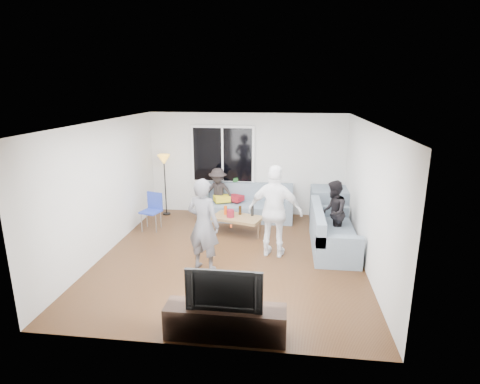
# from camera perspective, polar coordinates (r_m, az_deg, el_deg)

# --- Properties ---
(floor) EXTENTS (5.00, 5.50, 0.04)m
(floor) POSITION_cam_1_polar(r_m,az_deg,el_deg) (7.68, -1.31, -9.61)
(floor) COLOR #56351C
(floor) RESTS_ON ground
(ceiling) EXTENTS (5.00, 5.50, 0.04)m
(ceiling) POSITION_cam_1_polar(r_m,az_deg,el_deg) (6.99, -1.44, 10.41)
(ceiling) COLOR white
(ceiling) RESTS_ON ground
(wall_back) EXTENTS (5.00, 0.04, 2.60)m
(wall_back) POSITION_cam_1_polar(r_m,az_deg,el_deg) (9.90, 0.96, 4.15)
(wall_back) COLOR silver
(wall_back) RESTS_ON ground
(wall_front) EXTENTS (5.00, 0.04, 2.60)m
(wall_front) POSITION_cam_1_polar(r_m,az_deg,el_deg) (4.66, -6.38, -9.07)
(wall_front) COLOR silver
(wall_front) RESTS_ON ground
(wall_left) EXTENTS (0.04, 5.50, 2.60)m
(wall_left) POSITION_cam_1_polar(r_m,az_deg,el_deg) (7.98, -19.57, 0.52)
(wall_left) COLOR silver
(wall_left) RESTS_ON ground
(wall_right) EXTENTS (0.04, 5.50, 2.60)m
(wall_right) POSITION_cam_1_polar(r_m,az_deg,el_deg) (7.31, 18.58, -0.71)
(wall_right) COLOR silver
(wall_right) RESTS_ON ground
(window_frame) EXTENTS (1.62, 0.06, 1.47)m
(window_frame) POSITION_cam_1_polar(r_m,az_deg,el_deg) (9.86, -2.57, 5.56)
(window_frame) COLOR white
(window_frame) RESTS_ON wall_back
(window_glass) EXTENTS (1.50, 0.02, 1.35)m
(window_glass) POSITION_cam_1_polar(r_m,az_deg,el_deg) (9.82, -2.60, 5.52)
(window_glass) COLOR black
(window_glass) RESTS_ON window_frame
(window_mullion) EXTENTS (0.05, 0.03, 1.35)m
(window_mullion) POSITION_cam_1_polar(r_m,az_deg,el_deg) (9.81, -2.61, 5.51)
(window_mullion) COLOR white
(window_mullion) RESTS_ON window_frame
(radiator) EXTENTS (1.30, 0.12, 0.62)m
(radiator) POSITION_cam_1_polar(r_m,az_deg,el_deg) (10.11, -2.52, -1.42)
(radiator) COLOR silver
(radiator) RESTS_ON floor
(potted_plant) EXTENTS (0.20, 0.16, 0.36)m
(potted_plant) POSITION_cam_1_polar(r_m,az_deg,el_deg) (9.90, -0.81, 1.19)
(potted_plant) COLOR #265F27
(potted_plant) RESTS_ON radiator
(vase) EXTENTS (0.20, 0.20, 0.19)m
(vase) POSITION_cam_1_polar(r_m,az_deg,el_deg) (10.01, -3.75, 0.79)
(vase) COLOR white
(vase) RESTS_ON radiator
(sofa_back_section) EXTENTS (2.30, 0.85, 0.85)m
(sofa_back_section) POSITION_cam_1_polar(r_m,az_deg,el_deg) (9.63, 0.95, -1.55)
(sofa_back_section) COLOR slate
(sofa_back_section) RESTS_ON floor
(sofa_right_section) EXTENTS (2.00, 0.85, 0.85)m
(sofa_right_section) POSITION_cam_1_polar(r_m,az_deg,el_deg) (8.10, 13.71, -5.31)
(sofa_right_section) COLOR slate
(sofa_right_section) RESTS_ON floor
(sofa_corner) EXTENTS (0.85, 0.85, 0.85)m
(sofa_corner) POSITION_cam_1_polar(r_m,az_deg,el_deg) (9.64, 12.97, -1.94)
(sofa_corner) COLOR slate
(sofa_corner) RESTS_ON floor
(cushion_yellow) EXTENTS (0.48, 0.45, 0.14)m
(cushion_yellow) POSITION_cam_1_polar(r_m,az_deg,el_deg) (9.67, -2.72, -0.97)
(cushion_yellow) COLOR yellow
(cushion_yellow) RESTS_ON sofa_back_section
(cushion_red) EXTENTS (0.46, 0.43, 0.13)m
(cushion_red) POSITION_cam_1_polar(r_m,az_deg,el_deg) (9.69, -0.69, -0.91)
(cushion_red) COLOR maroon
(cushion_red) RESTS_ON sofa_back_section
(coffee_table) EXTENTS (1.23, 0.90, 0.40)m
(coffee_table) POSITION_cam_1_polar(r_m,az_deg,el_deg) (8.73, -0.45, -4.91)
(coffee_table) COLOR #936D47
(coffee_table) RESTS_ON floor
(pitcher) EXTENTS (0.17, 0.17, 0.17)m
(pitcher) POSITION_cam_1_polar(r_m,az_deg,el_deg) (8.61, -1.43, -3.20)
(pitcher) COLOR maroon
(pitcher) RESTS_ON coffee_table
(side_chair) EXTENTS (0.50, 0.50, 0.86)m
(side_chair) POSITION_cam_1_polar(r_m,az_deg,el_deg) (9.11, -13.07, -2.91)
(side_chair) COLOR #273DAC
(side_chair) RESTS_ON floor
(floor_lamp) EXTENTS (0.32, 0.32, 1.56)m
(floor_lamp) POSITION_cam_1_polar(r_m,az_deg,el_deg) (10.04, -11.02, 0.98)
(floor_lamp) COLOR gold
(floor_lamp) RESTS_ON floor
(player_left) EXTENTS (0.71, 0.58, 1.70)m
(player_left) POSITION_cam_1_polar(r_m,az_deg,el_deg) (6.89, -5.44, -4.87)
(player_left) COLOR #4D4C51
(player_left) RESTS_ON floor
(player_right) EXTENTS (1.12, 0.62, 1.81)m
(player_right) POSITION_cam_1_polar(r_m,az_deg,el_deg) (7.42, 5.22, -2.91)
(player_right) COLOR white
(player_right) RESTS_ON floor
(spectator_right) EXTENTS (0.62, 0.74, 1.36)m
(spectator_right) POSITION_cam_1_polar(r_m,az_deg,el_deg) (8.28, 13.61, -2.98)
(spectator_right) COLOR black
(spectator_right) RESTS_ON floor
(spectator_back) EXTENTS (0.88, 0.57, 1.27)m
(spectator_back) POSITION_cam_1_polar(r_m,az_deg,el_deg) (9.70, -3.27, -0.15)
(spectator_back) COLOR black
(spectator_back) RESTS_ON floor
(tv_console) EXTENTS (1.60, 0.40, 0.44)m
(tv_console) POSITION_cam_1_polar(r_m,az_deg,el_deg) (5.37, -2.17, -18.63)
(tv_console) COLOR #312018
(tv_console) RESTS_ON floor
(television) EXTENTS (0.99, 0.13, 0.57)m
(television) POSITION_cam_1_polar(r_m,az_deg,el_deg) (5.10, -2.23, -13.91)
(television) COLOR black
(television) RESTS_ON tv_console
(bottle_c) EXTENTS (0.07, 0.07, 0.20)m
(bottle_c) POSITION_cam_1_polar(r_m,az_deg,el_deg) (8.77, 0.01, -2.73)
(bottle_c) COLOR black
(bottle_c) RESTS_ON coffee_table
(bottle_a) EXTENTS (0.07, 0.07, 0.20)m
(bottle_a) POSITION_cam_1_polar(r_m,az_deg,el_deg) (8.79, -2.16, -2.70)
(bottle_a) COLOR #EB4F0D
(bottle_a) RESTS_ON coffee_table
(bottle_e) EXTENTS (0.07, 0.07, 0.24)m
(bottle_e) POSITION_cam_1_polar(r_m,az_deg,el_deg) (8.69, 1.84, -2.78)
(bottle_e) COLOR black
(bottle_e) RESTS_ON coffee_table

